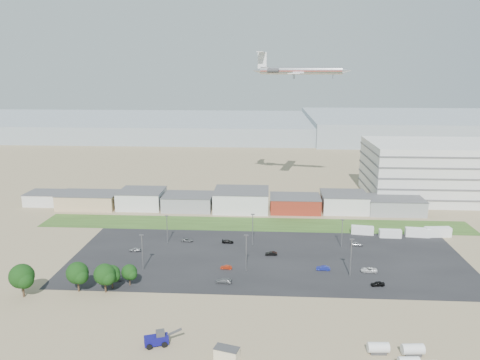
# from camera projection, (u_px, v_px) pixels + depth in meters

# --- Properties ---
(ground) EXTENTS (700.00, 700.00, 0.00)m
(ground) POSITION_uv_depth(u_px,v_px,m) (249.00, 287.00, 124.33)
(ground) COLOR #8C7D59
(ground) RESTS_ON ground
(parking_lot) EXTENTS (120.00, 50.00, 0.01)m
(parking_lot) POSITION_uv_depth(u_px,v_px,m) (268.00, 258.00, 143.47)
(parking_lot) COLOR black
(parking_lot) RESTS_ON ground
(grass_strip) EXTENTS (160.00, 16.00, 0.02)m
(grass_strip) POSITION_uv_depth(u_px,v_px,m) (254.00, 224.00, 174.86)
(grass_strip) COLOR #2E481B
(grass_strip) RESTS_ON ground
(hills_backdrop) EXTENTS (700.00, 200.00, 9.00)m
(hills_backdrop) POSITION_uv_depth(u_px,v_px,m) (307.00, 128.00, 427.04)
(hills_backdrop) COLOR gray
(hills_backdrop) RESTS_ON ground
(building_row) EXTENTS (170.00, 20.00, 8.00)m
(building_row) POSITION_uv_depth(u_px,v_px,m) (215.00, 199.00, 193.41)
(building_row) COLOR silver
(building_row) RESTS_ON ground
(parking_garage) EXTENTS (80.00, 40.00, 25.00)m
(parking_garage) POSITION_uv_depth(u_px,v_px,m) (459.00, 171.00, 208.50)
(parking_garage) COLOR silver
(parking_garage) RESTS_ON ground
(portable_shed) EXTENTS (5.45, 3.84, 2.49)m
(portable_shed) POSITION_uv_depth(u_px,v_px,m) (227.00, 353.00, 92.93)
(portable_shed) COLOR beige
(portable_shed) RESTS_ON ground
(telehandler) EXTENTS (8.38, 5.08, 3.31)m
(telehandler) POSITION_uv_depth(u_px,v_px,m) (156.00, 338.00, 97.36)
(telehandler) COLOR #0D0B5C
(telehandler) RESTS_ON ground
(storage_tank_nw) EXTENTS (4.38, 2.35, 2.57)m
(storage_tank_nw) POSITION_uv_depth(u_px,v_px,m) (378.00, 347.00, 94.86)
(storage_tank_nw) COLOR silver
(storage_tank_nw) RESTS_ON ground
(storage_tank_ne) EXTENTS (4.58, 2.61, 2.63)m
(storage_tank_ne) POSITION_uv_depth(u_px,v_px,m) (413.00, 349.00, 94.22)
(storage_tank_ne) COLOR silver
(storage_tank_ne) RESTS_ON ground
(box_trailer_a) EXTENTS (7.89, 3.43, 2.86)m
(box_trailer_a) POSITION_uv_depth(u_px,v_px,m) (362.00, 230.00, 164.02)
(box_trailer_a) COLOR silver
(box_trailer_a) RESTS_ON ground
(box_trailer_b) EXTENTS (7.41, 2.51, 2.75)m
(box_trailer_b) POSITION_uv_depth(u_px,v_px,m) (390.00, 234.00, 160.79)
(box_trailer_b) COLOR silver
(box_trailer_b) RESTS_ON ground
(box_trailer_c) EXTENTS (8.24, 3.27, 3.01)m
(box_trailer_c) POSITION_uv_depth(u_px,v_px,m) (417.00, 232.00, 161.53)
(box_trailer_c) COLOR silver
(box_trailer_c) RESTS_ON ground
(box_trailer_d) EXTENTS (8.95, 3.51, 3.28)m
(box_trailer_d) POSITION_uv_depth(u_px,v_px,m) (438.00, 232.00, 161.61)
(box_trailer_d) COLOR silver
(box_trailer_d) RESTS_ON ground
(tree_far_left) EXTENTS (6.63, 6.63, 9.94)m
(tree_far_left) POSITION_uv_depth(u_px,v_px,m) (22.00, 279.00, 117.66)
(tree_far_left) COLOR black
(tree_far_left) RESTS_ON ground
(tree_left) EXTENTS (6.08, 6.08, 9.12)m
(tree_left) POSITION_uv_depth(u_px,v_px,m) (78.00, 275.00, 120.68)
(tree_left) COLOR black
(tree_left) RESTS_ON ground
(tree_mid) EXTENTS (5.89, 5.89, 8.83)m
(tree_mid) POSITION_uv_depth(u_px,v_px,m) (105.00, 276.00, 120.21)
(tree_mid) COLOR black
(tree_mid) RESTS_ON ground
(tree_right) EXTENTS (4.81, 4.81, 7.22)m
(tree_right) POSITION_uv_depth(u_px,v_px,m) (112.00, 275.00, 122.78)
(tree_right) COLOR black
(tree_right) RESTS_ON ground
(tree_near) EXTENTS (4.46, 4.46, 6.69)m
(tree_near) POSITION_uv_depth(u_px,v_px,m) (129.00, 274.00, 124.40)
(tree_near) COLOR black
(tree_near) RESTS_ON ground
(lightpole_front_l) EXTENTS (1.26, 0.53, 10.74)m
(lightpole_front_l) POSITION_uv_depth(u_px,v_px,m) (142.00, 252.00, 133.62)
(lightpole_front_l) COLOR slate
(lightpole_front_l) RESTS_ON ground
(lightpole_front_m) EXTENTS (1.29, 0.54, 10.95)m
(lightpole_front_m) POSITION_uv_depth(u_px,v_px,m) (246.00, 253.00, 132.83)
(lightpole_front_m) COLOR slate
(lightpole_front_m) RESTS_ON ground
(lightpole_front_r) EXTENTS (1.29, 0.54, 10.97)m
(lightpole_front_r) POSITION_uv_depth(u_px,v_px,m) (351.00, 257.00, 129.68)
(lightpole_front_r) COLOR slate
(lightpole_front_r) RESTS_ON ground
(lightpole_back_l) EXTENTS (1.11, 0.46, 9.43)m
(lightpole_back_l) POSITION_uv_depth(u_px,v_px,m) (167.00, 229.00, 155.07)
(lightpole_back_l) COLOR slate
(lightpole_back_l) RESTS_ON ground
(lightpole_back_m) EXTENTS (1.24, 0.52, 10.54)m
(lightpole_back_m) POSITION_uv_depth(u_px,v_px,m) (253.00, 229.00, 153.22)
(lightpole_back_m) COLOR slate
(lightpole_back_m) RESTS_ON ground
(lightpole_back_r) EXTENTS (1.11, 0.46, 9.39)m
(lightpole_back_r) POSITION_uv_depth(u_px,v_px,m) (342.00, 234.00, 151.05)
(lightpole_back_r) COLOR slate
(lightpole_back_r) RESTS_ON ground
(airliner) EXTENTS (50.51, 39.24, 13.38)m
(airliner) POSITION_uv_depth(u_px,v_px,m) (301.00, 71.00, 211.94)
(airliner) COLOR silver
(parked_car_0) EXTENTS (4.71, 2.40, 1.27)m
(parked_car_0) POSITION_uv_depth(u_px,v_px,m) (369.00, 270.00, 133.26)
(parked_car_0) COLOR silver
(parked_car_0) RESTS_ON ground
(parked_car_1) EXTENTS (4.01, 1.55, 1.30)m
(parked_car_1) POSITION_uv_depth(u_px,v_px,m) (323.00, 268.00, 134.52)
(parked_car_1) COLOR navy
(parked_car_1) RESTS_ON ground
(parked_car_2) EXTENTS (3.80, 1.88, 1.25)m
(parked_car_2) POSITION_uv_depth(u_px,v_px,m) (378.00, 284.00, 124.66)
(parked_car_2) COLOR black
(parked_car_2) RESTS_ON ground
(parked_car_3) EXTENTS (4.61, 2.35, 1.28)m
(parked_car_3) POSITION_uv_depth(u_px,v_px,m) (224.00, 281.00, 126.43)
(parked_car_3) COLOR #595B5E
(parked_car_3) RESTS_ON ground
(parked_car_4) EXTENTS (3.43, 1.33, 1.11)m
(parked_car_4) POSITION_uv_depth(u_px,v_px,m) (226.00, 267.00, 135.31)
(parked_car_4) COLOR maroon
(parked_car_4) RESTS_ON ground
(parked_car_5) EXTENTS (3.68, 1.55, 1.24)m
(parked_car_5) POSITION_uv_depth(u_px,v_px,m) (135.00, 250.00, 148.39)
(parked_car_5) COLOR #A5A5AA
(parked_car_5) RESTS_ON ground
(parked_car_6) EXTENTS (3.92, 1.71, 1.12)m
(parked_car_6) POSITION_uv_depth(u_px,v_px,m) (228.00, 241.00, 155.62)
(parked_car_6) COLOR black
(parked_car_6) RESTS_ON ground
(parked_car_7) EXTENTS (3.76, 1.44, 1.22)m
(parked_car_7) POSITION_uv_depth(u_px,v_px,m) (271.00, 253.00, 145.26)
(parked_car_7) COLOR black
(parked_car_7) RESTS_ON ground
(parked_car_8) EXTENTS (3.85, 1.90, 1.26)m
(parked_car_8) POSITION_uv_depth(u_px,v_px,m) (357.00, 244.00, 153.06)
(parked_car_8) COLOR #A5A5AA
(parked_car_8) RESTS_ON ground
(parked_car_9) EXTENTS (3.93, 1.82, 1.09)m
(parked_car_9) POSITION_uv_depth(u_px,v_px,m) (187.00, 240.00, 157.07)
(parked_car_9) COLOR #595B5E
(parked_car_9) RESTS_ON ground
(parked_car_10) EXTENTS (4.39, 1.94, 1.25)m
(parked_car_10) POSITION_uv_depth(u_px,v_px,m) (115.00, 278.00, 128.08)
(parked_car_10) COLOR #595B5E
(parked_car_10) RESTS_ON ground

